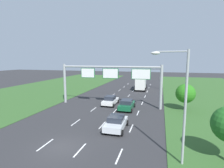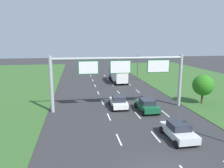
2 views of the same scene
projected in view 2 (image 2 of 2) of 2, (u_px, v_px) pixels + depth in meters
The scene contains 10 objects.
lane_dashes_inner_left at pixel (109, 117), 25.58m from camera, with size 0.14×62.40×0.01m.
lane_dashes_inner_right at pixel (138, 115), 26.15m from camera, with size 0.14×62.40×0.01m.
lane_dashes_slip at pixel (165, 114), 26.71m from camera, with size 0.14×62.40×0.01m.
car_near_red at pixel (147, 105), 27.51m from camera, with size 2.21×4.36×1.59m.
car_lead_silver at pixel (118, 102), 28.96m from camera, with size 2.27×4.25×1.61m.
car_mid_lane at pixel (179, 131), 19.79m from camera, with size 2.25×4.18×1.56m.
box_truck at pixel (118, 74), 45.99m from camera, with size 2.86×8.04×3.28m.
sign_gantry at pixel (121, 71), 27.73m from camera, with size 17.24×0.44×7.00m.
traffic_light_mast at pixel (129, 63), 48.11m from camera, with size 4.76×0.49×5.60m.
roadside_tree_mid at pixel (203, 85), 30.30m from camera, with size 2.90×2.90×4.15m.
Camera 2 is at (-5.41, -12.02, 8.88)m, focal length 35.00 mm.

